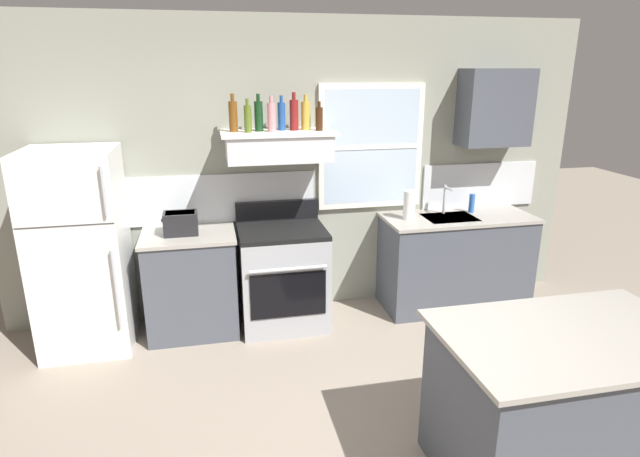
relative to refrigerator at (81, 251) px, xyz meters
name	(u,v)px	position (x,y,z in m)	size (l,w,h in m)	color
back_wall	(305,170)	(1.93, 0.39, 0.52)	(5.40, 0.11, 2.70)	gray
refrigerator	(81,251)	(0.00, 0.00, 0.00)	(0.70, 0.72, 1.66)	white
counter_left_of_stove	(192,282)	(0.85, 0.06, -0.38)	(0.79, 0.63, 0.91)	#474C56
toaster	(181,223)	(0.80, 0.05, 0.18)	(0.30, 0.20, 0.19)	black
stove_range	(283,276)	(1.65, 0.02, -0.37)	(0.76, 0.69, 1.09)	#9EA0A5
range_hood_shelf	(278,145)	(1.65, 0.12, 0.79)	(0.96, 0.52, 0.24)	silver
bottle_amber_wine	(233,116)	(1.28, 0.15, 1.04)	(0.07, 0.07, 0.31)	brown
bottle_olive_oil_square	(248,118)	(1.40, 0.08, 1.03)	(0.06, 0.06, 0.27)	#4C601E
bottle_dark_green_wine	(259,116)	(1.50, 0.15, 1.04)	(0.07, 0.07, 0.31)	#143819
bottle_rose_pink	(272,117)	(1.60, 0.08, 1.04)	(0.07, 0.07, 0.29)	#C67F84
bottle_blue_liqueur	(282,116)	(1.69, 0.18, 1.03)	(0.07, 0.07, 0.29)	#1E478C
bottle_red_label_wine	(294,114)	(1.80, 0.15, 1.05)	(0.07, 0.07, 0.32)	maroon
bottle_champagne_gold_foil	(306,115)	(1.90, 0.16, 1.04)	(0.08, 0.08, 0.30)	#B29333
bottle_brown_stout	(319,118)	(2.00, 0.08, 1.02)	(0.06, 0.06, 0.24)	#381E0F
counter_right_with_sink	(455,261)	(3.35, 0.06, -0.37)	(1.43, 0.63, 0.91)	#474C56
sink_faucet	(446,196)	(3.25, 0.16, 0.25)	(0.03, 0.17, 0.28)	silver
paper_towel_roll	(409,205)	(2.85, 0.06, 0.21)	(0.11, 0.11, 0.27)	white
dish_soap_bottle	(472,203)	(3.53, 0.16, 0.17)	(0.06, 0.06, 0.18)	blue
kitchen_island	(562,406)	(2.90, -2.17, -0.37)	(1.40, 0.90, 0.91)	#474C56
upper_cabinet_right	(495,108)	(3.70, 0.20, 1.07)	(0.64, 0.32, 0.70)	#474C56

